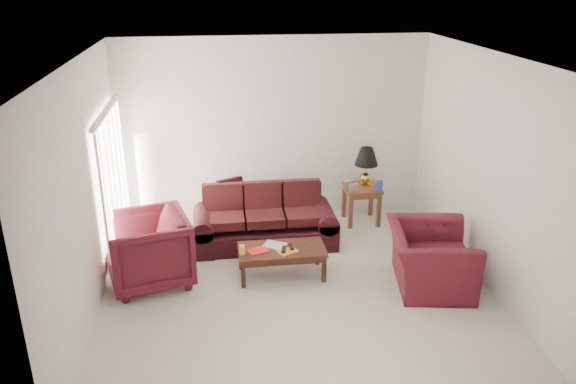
# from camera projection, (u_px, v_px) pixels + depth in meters

# --- Properties ---
(floor) EXTENTS (5.00, 5.00, 0.00)m
(floor) POSITION_uv_depth(u_px,v_px,m) (297.00, 289.00, 7.40)
(floor) COLOR beige
(floor) RESTS_ON ground
(blinds) EXTENTS (0.10, 2.00, 2.16)m
(blinds) POSITION_uv_depth(u_px,v_px,m) (114.00, 187.00, 7.89)
(blinds) COLOR silver
(blinds) RESTS_ON ground
(sofa) EXTENTS (2.16, 0.95, 0.88)m
(sofa) POSITION_uv_depth(u_px,v_px,m) (264.00, 218.00, 8.47)
(sofa) COLOR black
(sofa) RESTS_ON ground
(throw_pillow) EXTENTS (0.46, 0.37, 0.43)m
(throw_pillow) POSITION_uv_depth(u_px,v_px,m) (231.00, 191.00, 8.79)
(throw_pillow) COLOR black
(throw_pillow) RESTS_ON sofa
(end_table) EXTENTS (0.57, 0.57, 0.62)m
(end_table) POSITION_uv_depth(u_px,v_px,m) (361.00, 204.00, 9.29)
(end_table) COLOR #53381C
(end_table) RESTS_ON ground
(table_lamp) EXTENTS (0.47, 0.47, 0.64)m
(table_lamp) POSITION_uv_depth(u_px,v_px,m) (366.00, 167.00, 9.13)
(table_lamp) COLOR #BE893B
(table_lamp) RESTS_ON end_table
(clock) EXTENTS (0.14, 0.09, 0.13)m
(clock) POSITION_uv_depth(u_px,v_px,m) (354.00, 187.00, 8.96)
(clock) COLOR silver
(clock) RESTS_ON end_table
(blue_canister) EXTENTS (0.10, 0.10, 0.16)m
(blue_canister) POSITION_uv_depth(u_px,v_px,m) (380.00, 186.00, 9.01)
(blue_canister) COLOR #192FA5
(blue_canister) RESTS_ON end_table
(picture_frame) EXTENTS (0.17, 0.19, 0.05)m
(picture_frame) POSITION_uv_depth(u_px,v_px,m) (349.00, 180.00, 9.24)
(picture_frame) COLOR silver
(picture_frame) RESTS_ON end_table
(floor_lamp) EXTENTS (0.32, 0.32, 1.59)m
(floor_lamp) POSITION_uv_depth(u_px,v_px,m) (145.00, 183.00, 8.87)
(floor_lamp) COLOR white
(floor_lamp) RESTS_ON ground
(armchair_left) EXTENTS (1.28, 1.26, 0.96)m
(armchair_left) POSITION_uv_depth(u_px,v_px,m) (148.00, 250.00, 7.40)
(armchair_left) COLOR #430F18
(armchair_left) RESTS_ON ground
(armchair_right) EXTENTS (1.26, 1.38, 0.79)m
(armchair_right) POSITION_uv_depth(u_px,v_px,m) (430.00, 258.00, 7.37)
(armchair_right) COLOR #48101A
(armchair_right) RESTS_ON ground
(coffee_table) EXTENTS (1.29, 0.85, 0.41)m
(coffee_table) POSITION_uv_depth(u_px,v_px,m) (282.00, 262.00, 7.67)
(coffee_table) COLOR black
(coffee_table) RESTS_ON ground
(magazine_red) EXTENTS (0.31, 0.27, 0.01)m
(magazine_red) POSITION_uv_depth(u_px,v_px,m) (258.00, 251.00, 7.51)
(magazine_red) COLOR #B41213
(magazine_red) RESTS_ON coffee_table
(magazine_white) EXTENTS (0.36, 0.33, 0.02)m
(magazine_white) POSITION_uv_depth(u_px,v_px,m) (275.00, 245.00, 7.66)
(magazine_white) COLOR beige
(magazine_white) RESTS_ON coffee_table
(magazine_orange) EXTENTS (0.31, 0.29, 0.01)m
(magazine_orange) POSITION_uv_depth(u_px,v_px,m) (288.00, 251.00, 7.50)
(magazine_orange) COLOR orange
(magazine_orange) RESTS_ON coffee_table
(remote_a) EXTENTS (0.09, 0.19, 0.02)m
(remote_a) POSITION_uv_depth(u_px,v_px,m) (284.00, 249.00, 7.50)
(remote_a) COLOR black
(remote_a) RESTS_ON coffee_table
(remote_b) EXTENTS (0.07, 0.18, 0.02)m
(remote_b) POSITION_uv_depth(u_px,v_px,m) (291.00, 247.00, 7.58)
(remote_b) COLOR black
(remote_b) RESTS_ON coffee_table
(yellow_glass) EXTENTS (0.08, 0.08, 0.13)m
(yellow_glass) POSITION_uv_depth(u_px,v_px,m) (242.00, 250.00, 7.41)
(yellow_glass) COLOR yellow
(yellow_glass) RESTS_ON coffee_table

